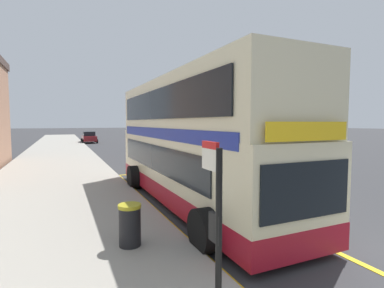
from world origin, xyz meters
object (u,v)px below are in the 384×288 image
at_px(bus_stop_sign, 216,215).
at_px(parked_car_black_behind, 156,142).
at_px(double_decker_bus, 190,145).
at_px(parked_car_maroon_distant, 89,137).
at_px(litter_bin, 130,225).

distance_m(bus_stop_sign, parked_car_black_behind, 28.04).
bearing_deg(bus_stop_sign, parked_car_black_behind, 74.56).
height_order(double_decker_bus, parked_car_maroon_distant, double_decker_bus).
xyz_separation_m(bus_stop_sign, litter_bin, (-0.56, 2.93, -1.01)).
relative_size(double_decker_bus, bus_stop_sign, 4.41).
relative_size(parked_car_black_behind, litter_bin, 4.49).
height_order(bus_stop_sign, parked_car_maroon_distant, bus_stop_sign).
xyz_separation_m(bus_stop_sign, parked_car_black_behind, (7.46, 27.02, -0.83)).
relative_size(parked_car_black_behind, parked_car_maroon_distant, 1.00).
distance_m(double_decker_bus, litter_bin, 4.53).
distance_m(bus_stop_sign, parked_car_maroon_distant, 40.02).
bearing_deg(litter_bin, bus_stop_sign, -79.18).
distance_m(double_decker_bus, parked_car_black_behind, 21.57).
height_order(double_decker_bus, parked_car_black_behind, double_decker_bus).
xyz_separation_m(bus_stop_sign, parked_car_maroon_distant, (1.63, 39.97, -0.83)).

